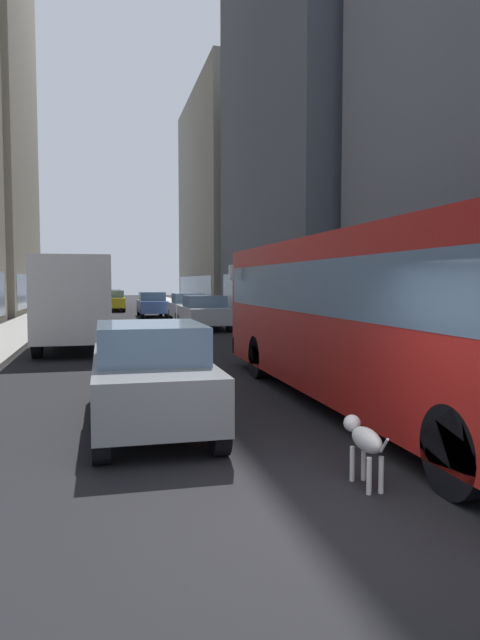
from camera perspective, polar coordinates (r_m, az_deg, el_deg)
The scene contains 13 objects.
ground_plane at distance 40.02m, azimuth -10.86°, elevation 0.52°, with size 120.00×120.00×0.00m, color black.
sidewalk_left at distance 40.15m, azimuth -19.02°, elevation 0.50°, with size 2.40×110.00×0.15m, color gray.
sidewalk_right at distance 40.69m, azimuth -2.82°, elevation 0.75°, with size 2.40×110.00×0.15m, color #9E9991.
building_right_far at distance 55.14m, azimuth 1.04°, elevation 11.80°, with size 11.03×20.13×19.83m.
transit_bus at distance 10.40m, azimuth 13.29°, elevation 1.07°, with size 2.78×11.53×3.05m.
car_white_van at distance 32.46m, azimuth -5.27°, elevation 1.27°, with size 1.80×4.01×1.62m.
car_grey_wagon at distance 9.15m, azimuth -9.07°, elevation -5.25°, with size 1.72×4.65×1.62m.
car_blue_hatchback at distance 37.16m, azimuth -8.81°, elevation 1.57°, with size 1.70×4.42×1.62m.
car_silver_sedan at distance 27.25m, azimuth -3.65°, elevation 0.80°, with size 1.94×4.73×1.62m.
car_black_suv at distance 49.94m, azimuth -12.81°, elevation 2.08°, with size 1.72×4.42×1.62m.
car_yellow_taxi at distance 45.03m, azimuth -12.72°, elevation 1.91°, with size 1.90×4.48×1.62m.
box_truck at distance 20.36m, azimuth -16.14°, elevation 2.01°, with size 2.30×7.50×3.05m.
dalmatian_dog at distance 6.59m, azimuth 12.31°, elevation -11.63°, with size 0.22×0.96×0.72m.
Camera 1 is at (-1.90, -4.91, 2.26)m, focal length 31.93 mm.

